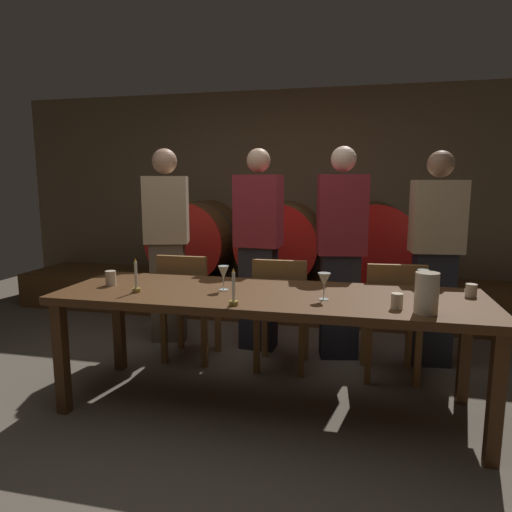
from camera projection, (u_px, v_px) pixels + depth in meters
The scene contains 23 objects.
ground_plane at pixel (223, 409), 2.90m from camera, with size 8.69×8.69×0.00m, color brown.
back_wall at pixel (289, 199), 5.38m from camera, with size 6.68×0.24×2.48m, color brown.
barrel_shelf at pixel (281, 296), 5.02m from camera, with size 6.02×0.90×0.39m, color brown.
wine_barrel_left at pixel (197, 239), 5.13m from camera, with size 0.85×0.95×0.85m.
wine_barrel_center at pixel (282, 241), 4.92m from camera, with size 0.85×0.95×0.85m.
wine_barrel_right at pixel (374, 244), 4.71m from camera, with size 0.85×0.95×0.85m.
dining_table at pixel (268, 303), 2.82m from camera, with size 2.63×0.82×0.76m.
chair_left at pixel (188, 302), 3.62m from camera, with size 0.40×0.40×0.88m.
chair_center at pixel (281, 309), 3.43m from camera, with size 0.41×0.41×0.88m.
chair_right at pixel (393, 315), 3.26m from camera, with size 0.43×0.43×0.88m.
guest_far_left at pixel (167, 244), 4.05m from camera, with size 0.43×0.33×1.73m.
guest_center_left at pixel (258, 249), 3.85m from camera, with size 0.40×0.27×1.72m.
guest_center_right at pixel (341, 252), 3.65m from camera, with size 0.42×0.31×1.72m.
guest_far_right at pixel (435, 258), 3.50m from camera, with size 0.40×0.28×1.67m.
candle_left at pixel (136, 283), 2.82m from camera, with size 0.05×0.05×0.22m.
candle_right at pixel (234, 295), 2.51m from camera, with size 0.05×0.05×0.21m.
pitcher at pixel (427, 293), 2.35m from camera, with size 0.12×0.12×0.22m.
wine_glass_left at pixel (223, 273), 2.86m from camera, with size 0.07×0.07×0.16m.
wine_glass_center at pixel (324, 280), 2.63m from camera, with size 0.07×0.07×0.16m.
wine_glass_right at pixel (423, 277), 2.77m from camera, with size 0.07×0.07×0.15m.
cup_left at pixel (111, 278), 3.01m from camera, with size 0.07×0.07×0.10m, color beige.
cup_center at pixel (397, 301), 2.45m from camera, with size 0.06×0.06×0.08m, color beige.
cup_right at pixel (471, 290), 2.71m from camera, with size 0.07×0.07×0.08m, color beige.
Camera 1 is at (0.81, -2.59, 1.43)m, focal length 31.74 mm.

